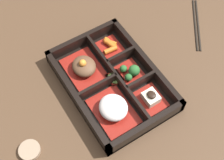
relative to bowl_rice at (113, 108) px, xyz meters
name	(u,v)px	position (x,y,z in m)	size (l,w,h in m)	color
ground_plane	(112,85)	(0.08, -0.04, -0.03)	(3.00, 3.00, 0.00)	#4C3523
bento_base	(112,84)	(0.08, -0.04, -0.02)	(0.33, 0.23, 0.01)	black
bento_rim	(113,80)	(0.08, -0.05, -0.01)	(0.33, 0.23, 0.05)	black
bowl_rice	(113,108)	(0.00, 0.00, 0.00)	(0.13, 0.09, 0.04)	maroon
bowl_stew	(84,67)	(0.15, 0.00, 0.00)	(0.13, 0.09, 0.05)	maroon
bowl_tofu	(151,98)	(-0.02, -0.10, -0.01)	(0.08, 0.07, 0.03)	maroon
bowl_greens	(131,72)	(0.07, -0.10, -0.01)	(0.08, 0.07, 0.04)	maroon
bowl_carrots	(110,46)	(0.18, -0.10, -0.01)	(0.08, 0.07, 0.02)	maroon
bowl_pickles	(114,78)	(0.08, -0.06, -0.01)	(0.04, 0.04, 0.01)	maroon
chopsticks	(197,24)	(0.12, -0.38, -0.03)	(0.18, 0.14, 0.01)	black
sauce_dish	(30,150)	(0.02, 0.23, -0.02)	(0.05, 0.05, 0.01)	gray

